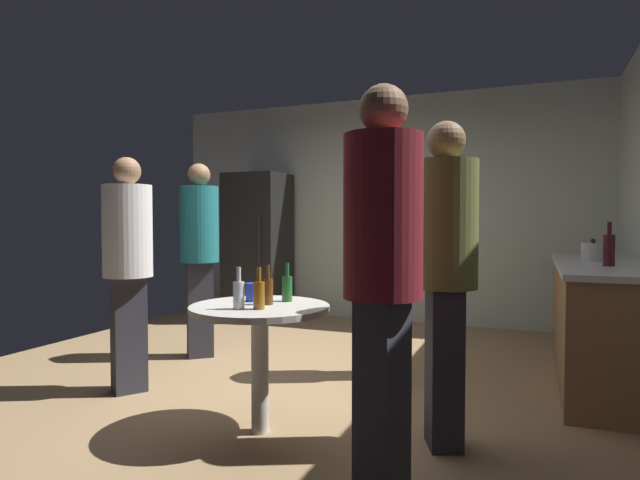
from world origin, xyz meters
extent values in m
cube|color=#9E7C56|center=(0.00, 0.00, -0.05)|extent=(5.20, 5.20, 0.10)
cube|color=beige|center=(0.00, 2.63, 1.35)|extent=(5.32, 0.06, 2.70)
cube|color=black|center=(-1.41, 2.20, 0.90)|extent=(0.70, 0.65, 1.80)
cube|color=#262628|center=(-1.20, 1.86, 0.99)|extent=(0.03, 0.03, 0.60)
cube|color=olive|center=(2.28, 0.87, 0.43)|extent=(0.60, 2.15, 0.86)
cube|color=silver|center=(2.28, 0.87, 0.88)|extent=(0.64, 2.19, 0.04)
cylinder|color=#B2B2B7|center=(2.23, 1.02, 0.97)|extent=(0.17, 0.17, 0.14)
sphere|color=black|center=(2.23, 1.02, 1.06)|extent=(0.04, 0.04, 0.04)
cone|color=#B2B2B7|center=(2.35, 1.02, 0.98)|extent=(0.09, 0.04, 0.06)
cylinder|color=#3F141E|center=(2.29, 0.53, 1.01)|extent=(0.08, 0.08, 0.22)
cylinder|color=#3F141E|center=(2.29, 0.53, 1.17)|extent=(0.03, 0.03, 0.09)
cylinder|color=beige|center=(0.35, -0.98, 0.35)|extent=(0.10, 0.10, 0.70)
cylinder|color=beige|center=(0.35, -0.98, 0.72)|extent=(0.80, 0.80, 0.03)
cylinder|color=#8C5919|center=(0.42, -1.10, 0.81)|extent=(0.06, 0.06, 0.15)
cylinder|color=#8C5919|center=(0.42, -1.10, 0.93)|extent=(0.02, 0.02, 0.08)
cylinder|color=#593314|center=(0.39, -0.94, 0.81)|extent=(0.06, 0.06, 0.15)
cylinder|color=#593314|center=(0.39, -0.94, 0.93)|extent=(0.02, 0.02, 0.08)
cylinder|color=#26662D|center=(0.44, -0.79, 0.81)|extent=(0.06, 0.06, 0.15)
cylinder|color=#26662D|center=(0.44, -0.79, 0.93)|extent=(0.02, 0.02, 0.08)
cylinder|color=silver|center=(0.31, -1.14, 0.81)|extent=(0.06, 0.06, 0.15)
cylinder|color=silver|center=(0.31, -1.14, 0.93)|extent=(0.02, 0.02, 0.08)
cylinder|color=blue|center=(0.25, -0.87, 0.79)|extent=(0.08, 0.08, 0.11)
cube|color=#2D2D38|center=(0.71, 0.37, 0.39)|extent=(0.28, 0.27, 0.77)
cylinder|color=orange|center=(0.71, 0.37, 1.08)|extent=(0.48, 0.48, 0.61)
sphere|color=brown|center=(0.71, 0.37, 1.47)|extent=(0.18, 0.18, 0.18)
cube|color=#2D2D38|center=(1.20, -1.44, 0.44)|extent=(0.22, 0.26, 0.88)
cylinder|color=maroon|center=(1.20, -1.44, 1.24)|extent=(0.41, 0.41, 0.70)
sphere|color=#8C6647|center=(1.20, -1.44, 1.69)|extent=(0.21, 0.21, 0.21)
cube|color=#2D2D38|center=(1.37, -0.78, 0.43)|extent=(0.24, 0.27, 0.86)
cylinder|color=olive|center=(1.37, -0.78, 1.20)|extent=(0.44, 0.44, 0.68)
sphere|color=#8C6647|center=(1.37, -0.78, 1.64)|extent=(0.20, 0.20, 0.20)
cube|color=#2D2D38|center=(-0.96, 0.31, 0.42)|extent=(0.28, 0.27, 0.85)
cylinder|color=#1E727A|center=(-0.96, 0.31, 1.18)|extent=(0.48, 0.48, 0.67)
sphere|color=#8C6647|center=(-0.96, 0.31, 1.62)|extent=(0.20, 0.20, 0.20)
cube|color=#2D2D38|center=(-0.86, -0.70, 0.41)|extent=(0.26, 0.28, 0.82)
cylinder|color=white|center=(-0.86, -0.70, 1.14)|extent=(0.47, 0.47, 0.65)
sphere|color=#8C6647|center=(-0.86, -0.70, 1.57)|extent=(0.19, 0.19, 0.19)
camera|label=1|loc=(1.81, -3.62, 1.22)|focal=29.62mm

